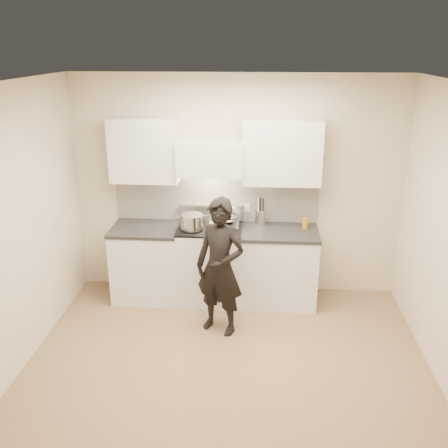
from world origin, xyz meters
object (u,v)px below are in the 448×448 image
object	(u,v)px
counter_right	(278,266)
utensil_crock	(260,216)
stove	(210,263)
wok	(227,215)
person	(220,267)

from	to	relation	value
counter_right	utensil_crock	xyz separation A→B (m)	(-0.23, 0.20, 0.56)
stove	wok	world-z (taller)	wok
stove	counter_right	xyz separation A→B (m)	(0.83, 0.00, -0.01)
counter_right	wok	distance (m)	0.88
stove	utensil_crock	distance (m)	0.84
counter_right	person	world-z (taller)	person
person	counter_right	bearing A→B (deg)	71.97
counter_right	person	size ratio (longest dim) A/B	0.60
counter_right	utensil_crock	world-z (taller)	utensil_crock
wok	utensil_crock	xyz separation A→B (m)	(0.41, 0.05, -0.02)
stove	counter_right	distance (m)	0.83
stove	utensil_crock	bearing A→B (deg)	18.21
stove	person	world-z (taller)	person
stove	wok	xyz separation A→B (m)	(0.19, 0.14, 0.57)
stove	wok	bearing A→B (deg)	37.36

